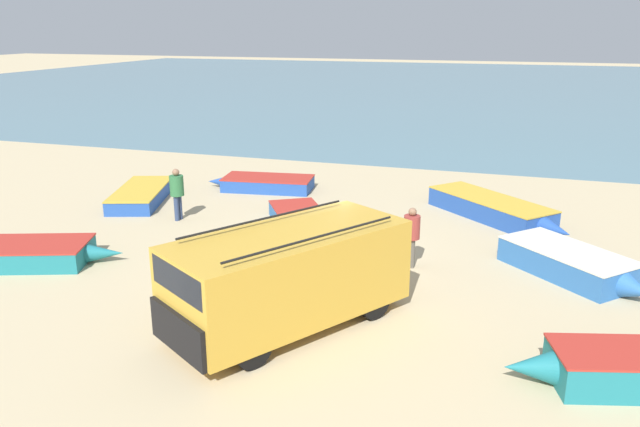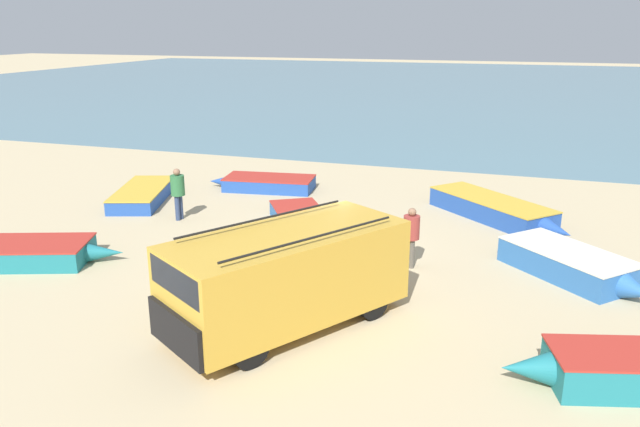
{
  "view_description": "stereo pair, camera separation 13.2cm",
  "coord_description": "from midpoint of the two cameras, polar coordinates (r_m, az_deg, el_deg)",
  "views": [
    {
      "loc": [
        5.12,
        -15.21,
        6.2
      ],
      "look_at": [
        -0.09,
        1.06,
        1.0
      ],
      "focal_mm": 35.0,
      "sensor_mm": 36.0,
      "label": 1
    },
    {
      "loc": [
        5.25,
        -15.17,
        6.2
      ],
      "look_at": [
        -0.09,
        1.06,
        1.0
      ],
      "focal_mm": 35.0,
      "sensor_mm": 36.0,
      "label": 2
    }
  ],
  "objects": [
    {
      "name": "parked_van",
      "position": [
        13.16,
        -3.21,
        -5.64
      ],
      "size": [
        4.57,
        5.55,
        2.22
      ],
      "rotation": [
        0.0,
        0.0,
        4.15
      ],
      "color": "gold",
      "rests_on": "ground_plane"
    },
    {
      "name": "fishing_rowboat_3",
      "position": [
        19.69,
        -1.88,
        -0.67
      ],
      "size": [
        3.26,
        4.34,
        0.5
      ],
      "rotation": [
        0.0,
        0.0,
        2.14
      ],
      "color": "#2D66AD",
      "rests_on": "ground_plane"
    },
    {
      "name": "ground_plane",
      "position": [
        17.21,
        -1.01,
        -4.19
      ],
      "size": [
        200.0,
        200.0,
        0.0
      ],
      "primitive_type": "plane",
      "color": "tan"
    },
    {
      "name": "fisherman_0",
      "position": [
        20.87,
        -13.13,
        2.14
      ],
      "size": [
        0.45,
        0.45,
        1.72
      ],
      "rotation": [
        0.0,
        0.0,
        6.19
      ],
      "color": "navy",
      "rests_on": "ground_plane"
    },
    {
      "name": "sea_water",
      "position": [
        67.68,
        13.56,
        11.22
      ],
      "size": [
        120.0,
        80.0,
        0.01
      ],
      "primitive_type": "cube",
      "color": "slate",
      "rests_on": "ground_plane"
    },
    {
      "name": "fishing_rowboat_4",
      "position": [
        24.42,
        -5.16,
        2.77
      ],
      "size": [
        4.25,
        2.05,
        0.51
      ],
      "rotation": [
        0.0,
        0.0,
        3.27
      ],
      "color": "#234CA3",
      "rests_on": "ground_plane"
    },
    {
      "name": "fishing_rowboat_1",
      "position": [
        21.44,
        15.46,
        0.41
      ],
      "size": [
        4.78,
        4.46,
        0.66
      ],
      "rotation": [
        0.0,
        0.0,
        5.55
      ],
      "color": "#234CA3",
      "rests_on": "ground_plane"
    },
    {
      "name": "fisherman_1",
      "position": [
        16.54,
        8.16,
        -1.66
      ],
      "size": [
        0.43,
        0.43,
        1.63
      ],
      "rotation": [
        0.0,
        0.0,
        0.57
      ],
      "color": "#5B564C",
      "rests_on": "ground_plane"
    },
    {
      "name": "fishing_rowboat_0",
      "position": [
        18.79,
        -26.71,
        -3.3
      ],
      "size": [
        5.46,
        3.1,
        0.57
      ],
      "rotation": [
        0.0,
        0.0,
        0.35
      ],
      "color": "#1E757F",
      "rests_on": "ground_plane"
    },
    {
      "name": "fishing_rowboat_6",
      "position": [
        17.21,
        21.81,
        -4.26
      ],
      "size": [
        3.71,
        3.58,
        0.68
      ],
      "rotation": [
        0.0,
        0.0,
        5.53
      ],
      "color": "#2D66AD",
      "rests_on": "ground_plane"
    },
    {
      "name": "fishing_rowboat_2",
      "position": [
        23.71,
        -16.11,
        1.73
      ],
      "size": [
        2.69,
        4.72,
        0.51
      ],
      "rotation": [
        0.0,
        0.0,
        1.89
      ],
      "color": "#234CA3",
      "rests_on": "ground_plane"
    }
  ]
}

